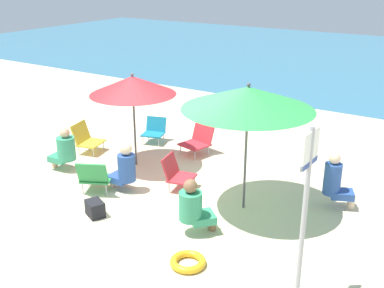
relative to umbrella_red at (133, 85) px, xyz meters
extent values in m
plane|color=beige|center=(1.04, -0.85, -1.63)|extent=(40.00, 40.00, 0.00)
cube|color=teal|center=(1.04, 13.75, -1.62)|extent=(40.00, 16.00, 0.01)
cylinder|color=#4C4C51|center=(0.00, 0.00, -0.72)|extent=(0.04, 0.04, 1.80)
cone|color=red|center=(0.00, 0.00, 0.00)|extent=(1.66, 1.66, 0.35)
sphere|color=#4C4C51|center=(0.00, 0.00, 0.21)|extent=(0.06, 0.06, 0.06)
cylinder|color=#4C4C51|center=(2.63, -0.45, -0.61)|extent=(0.04, 0.04, 2.04)
cone|color=green|center=(2.63, -0.45, 0.24)|extent=(2.06, 2.06, 0.35)
sphere|color=#4C4C51|center=(2.63, -0.45, 0.45)|extent=(0.06, 0.06, 0.06)
cube|color=teal|center=(-0.45, 1.17, -1.42)|extent=(0.56, 0.52, 0.03)
cube|color=teal|center=(-0.51, 1.38, -1.25)|extent=(0.48, 0.26, 0.33)
cylinder|color=silver|center=(-0.23, 1.06, -1.53)|extent=(0.02, 0.02, 0.19)
cylinder|color=silver|center=(-0.58, 0.96, -1.53)|extent=(0.02, 0.02, 0.19)
cylinder|color=silver|center=(-0.32, 1.38, -1.53)|extent=(0.02, 0.02, 0.19)
cylinder|color=silver|center=(-0.67, 1.27, -1.53)|extent=(0.02, 0.02, 0.19)
cube|color=red|center=(1.40, -0.44, -1.41)|extent=(0.50, 0.57, 0.03)
cube|color=red|center=(1.18, -0.48, -1.21)|extent=(0.25, 0.52, 0.38)
cylinder|color=silver|center=(1.52, -0.21, -1.52)|extent=(0.02, 0.02, 0.20)
cylinder|color=silver|center=(1.60, -0.60, -1.52)|extent=(0.02, 0.02, 0.20)
cylinder|color=silver|center=(1.20, -0.27, -1.52)|extent=(0.02, 0.02, 0.20)
cylinder|color=silver|center=(1.28, -0.67, -1.52)|extent=(0.02, 0.02, 0.20)
cube|color=#33934C|center=(0.16, -1.28, -1.40)|extent=(0.66, 0.62, 0.03)
cube|color=#33934C|center=(0.26, -1.49, -1.19)|extent=(0.54, 0.37, 0.40)
cylinder|color=silver|center=(-0.11, -1.23, -1.52)|extent=(0.02, 0.02, 0.21)
cylinder|color=silver|center=(0.27, -1.04, -1.52)|extent=(0.02, 0.02, 0.21)
cylinder|color=silver|center=(0.05, -1.53, -1.52)|extent=(0.02, 0.02, 0.21)
cylinder|color=silver|center=(0.42, -1.34, -1.52)|extent=(0.02, 0.02, 0.21)
cube|color=gold|center=(-1.23, 0.01, -1.42)|extent=(0.55, 0.62, 0.03)
cube|color=gold|center=(-1.46, -0.04, -1.21)|extent=(0.28, 0.56, 0.41)
cylinder|color=silver|center=(-1.11, 0.26, -1.53)|extent=(0.02, 0.02, 0.19)
cylinder|color=silver|center=(-1.01, -0.16, -1.53)|extent=(0.02, 0.02, 0.19)
cylinder|color=silver|center=(-1.45, 0.18, -1.53)|extent=(0.02, 0.02, 0.19)
cylinder|color=silver|center=(-1.35, -0.24, -1.53)|extent=(0.02, 0.02, 0.19)
cube|color=red|center=(0.70, 1.08, -1.40)|extent=(0.64, 0.61, 0.03)
cube|color=red|center=(0.76, 1.34, -1.19)|extent=(0.56, 0.28, 0.42)
cylinder|color=silver|center=(0.87, 0.83, -1.52)|extent=(0.02, 0.02, 0.21)
cylinder|color=silver|center=(0.45, 0.93, -1.52)|extent=(0.02, 0.02, 0.21)
cylinder|color=silver|center=(0.96, 1.22, -1.52)|extent=(0.02, 0.02, 0.21)
cylinder|color=silver|center=(0.54, 1.32, -1.52)|extent=(0.02, 0.02, 0.21)
cube|color=#389970|center=(2.44, -1.46, -1.39)|extent=(0.50, 0.50, 0.12)
cylinder|color=#896042|center=(2.55, -1.34, -1.51)|extent=(0.12, 0.12, 0.23)
cylinder|color=#389970|center=(2.33, -1.59, -1.17)|extent=(0.35, 0.35, 0.44)
sphere|color=#896042|center=(2.33, -1.59, -0.85)|extent=(0.20, 0.20, 0.20)
cube|color=#2D519E|center=(3.98, 0.42, -1.38)|extent=(0.44, 0.40, 0.12)
cylinder|color=beige|center=(4.13, 0.48, -1.50)|extent=(0.12, 0.12, 0.25)
cylinder|color=#2D519E|center=(3.82, 0.34, -1.12)|extent=(0.28, 0.28, 0.53)
sphere|color=beige|center=(3.82, 0.34, -0.76)|extent=(0.19, 0.19, 0.19)
cube|color=#389970|center=(-1.12, -0.96, -1.40)|extent=(0.39, 0.38, 0.12)
cylinder|color=#DBAD84|center=(-1.28, -0.98, -1.51)|extent=(0.12, 0.12, 0.23)
cylinder|color=#389970|center=(-0.94, -0.94, -1.17)|extent=(0.35, 0.35, 0.45)
sphere|color=#DBAD84|center=(-0.94, -0.94, -0.85)|extent=(0.19, 0.19, 0.19)
cube|color=#2D519E|center=(0.45, -1.01, -1.42)|extent=(0.37, 0.32, 0.12)
cylinder|color=beige|center=(0.29, -1.02, -1.52)|extent=(0.12, 0.12, 0.21)
cylinder|color=#2D519E|center=(0.63, -1.01, -1.18)|extent=(0.31, 0.31, 0.49)
sphere|color=beige|center=(0.63, -1.01, -0.82)|extent=(0.22, 0.22, 0.22)
cylinder|color=#ADADB2|center=(4.18, -2.11, -0.54)|extent=(0.06, 0.06, 2.17)
cube|color=white|center=(4.18, -2.11, 0.29)|extent=(0.05, 0.41, 0.40)
cube|color=navy|center=(4.18, -2.11, 0.12)|extent=(0.05, 0.41, 0.06)
torus|color=yellow|center=(2.73, -2.29, -1.58)|extent=(0.49, 0.49, 0.10)
cube|color=black|center=(0.76, -1.97, -1.50)|extent=(0.38, 0.35, 0.25)
camera|label=1|loc=(5.64, -6.72, 2.12)|focal=44.06mm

